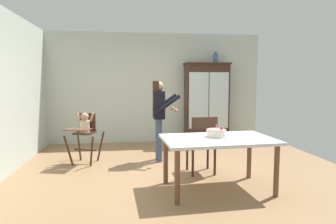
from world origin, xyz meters
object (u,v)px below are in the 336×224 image
at_px(china_cabinet, 206,103).
at_px(adult_person, 159,111).
at_px(dining_table, 218,144).
at_px(birthday_cake, 216,133).
at_px(high_chair_with_toddler, 85,128).
at_px(ceramic_vase, 216,58).
at_px(dining_chair_far_side, 203,141).

xyz_separation_m(china_cabinet, adult_person, (-1.35, -1.57, -0.02)).
bearing_deg(dining_table, birthday_cake, 89.49).
bearing_deg(high_chair_with_toddler, birthday_cake, -21.55).
bearing_deg(ceramic_vase, china_cabinet, -179.02).
bearing_deg(adult_person, dining_table, -158.92).
bearing_deg(birthday_cake, adult_person, 112.65).
distance_m(ceramic_vase, dining_table, 3.65).
bearing_deg(dining_table, high_chair_with_toddler, 140.72).
relative_size(dining_table, dining_chair_far_side, 1.64).
xyz_separation_m(adult_person, birthday_cake, (0.65, -1.56, -0.17)).
bearing_deg(birthday_cake, china_cabinet, 77.40).
distance_m(ceramic_vase, adult_person, 2.49).
bearing_deg(dining_table, dining_chair_far_side, 93.18).
bearing_deg(dining_table, ceramic_vase, 74.15).
distance_m(china_cabinet, high_chair_with_toddler, 3.17).
height_order(dining_table, birthday_cake, birthday_cake).
height_order(high_chair_with_toddler, dining_table, high_chair_with_toddler).
xyz_separation_m(birthday_cake, dining_chair_far_side, (-0.04, 0.61, -0.24)).
xyz_separation_m(adult_person, dining_table, (0.65, -1.65, -0.32)).
distance_m(ceramic_vase, birthday_cake, 3.51).
bearing_deg(china_cabinet, ceramic_vase, 0.98).
xyz_separation_m(china_cabinet, dining_chair_far_side, (-0.74, -2.52, -0.44)).
distance_m(high_chair_with_toddler, dining_chair_far_side, 2.22).
bearing_deg(china_cabinet, birthday_cake, -102.60).
bearing_deg(ceramic_vase, high_chair_with_toddler, -152.12).
xyz_separation_m(china_cabinet, birthday_cake, (-0.70, -3.13, -0.20)).
relative_size(ceramic_vase, adult_person, 0.18).
distance_m(adult_person, dining_table, 1.80).
relative_size(china_cabinet, dining_chair_far_side, 2.05).
height_order(ceramic_vase, adult_person, ceramic_vase).
height_order(adult_person, dining_table, adult_person).
height_order(adult_person, dining_chair_far_side, adult_person).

